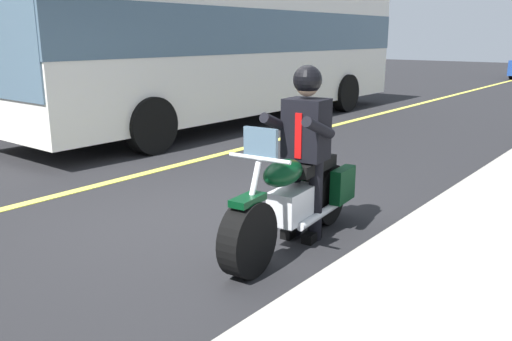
% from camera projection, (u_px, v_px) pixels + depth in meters
% --- Properties ---
extents(ground_plane, '(80.00, 80.00, 0.00)m').
position_uv_depth(ground_plane, '(189.00, 221.00, 5.86)').
color(ground_plane, black).
extents(lane_center_stripe, '(60.00, 0.16, 0.01)m').
position_uv_depth(lane_center_stripe, '(86.00, 188.00, 7.07)').
color(lane_center_stripe, '#E5DB4C').
rests_on(lane_center_stripe, ground_plane).
extents(motorcycle_main, '(2.22, 0.75, 1.26)m').
position_uv_depth(motorcycle_main, '(295.00, 200.00, 5.11)').
color(motorcycle_main, black).
rests_on(motorcycle_main, ground_plane).
extents(rider_main, '(0.66, 0.60, 1.74)m').
position_uv_depth(rider_main, '(305.00, 138.00, 5.12)').
color(rider_main, black).
rests_on(rider_main, ground_plane).
extents(bus_near, '(11.05, 2.70, 3.30)m').
position_uv_depth(bus_near, '(234.00, 42.00, 12.15)').
color(bus_near, white).
rests_on(bus_near, ground_plane).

